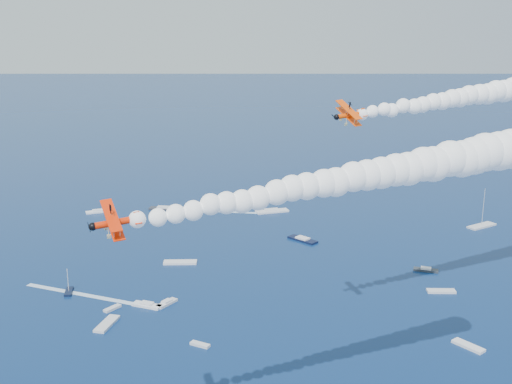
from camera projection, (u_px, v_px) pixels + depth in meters
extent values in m
cube|color=#2A2E39|center=(163.00, 209.00, 275.04)|extent=(12.59, 6.99, 0.70)
cube|color=white|center=(147.00, 305.00, 181.00)|extent=(8.88, 6.69, 0.70)
cube|color=silver|center=(107.00, 324.00, 169.96)|extent=(6.58, 10.32, 0.70)
cube|color=silver|center=(167.00, 303.00, 182.42)|extent=(6.51, 6.72, 0.70)
cube|color=black|center=(303.00, 240.00, 235.74)|extent=(10.32, 11.64, 0.70)
cube|color=silver|center=(180.00, 262.00, 213.50)|extent=(11.43, 4.77, 0.70)
cube|color=#292E36|center=(426.00, 270.00, 206.79)|extent=(8.18, 5.63, 0.70)
cube|color=silver|center=(482.00, 226.00, 251.69)|extent=(13.60, 9.20, 0.70)
cube|color=black|center=(69.00, 292.00, 190.29)|extent=(2.08, 6.37, 0.70)
cube|color=silver|center=(112.00, 308.00, 179.16)|extent=(5.00, 5.00, 0.70)
cube|color=silver|center=(441.00, 291.00, 190.63)|extent=(8.80, 4.04, 0.70)
cube|color=white|center=(98.00, 212.00, 270.53)|extent=(10.21, 5.19, 0.70)
cube|color=silver|center=(272.00, 211.00, 271.23)|extent=(14.57, 6.59, 0.70)
cube|color=white|center=(468.00, 346.00, 158.32)|extent=(6.52, 8.41, 0.70)
cube|color=silver|center=(200.00, 345.00, 158.99)|extent=(5.18, 4.35, 0.70)
cube|color=white|center=(220.00, 212.00, 271.78)|extent=(37.09, 12.36, 0.04)
cube|color=white|center=(79.00, 294.00, 189.43)|extent=(34.00, 20.57, 0.04)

